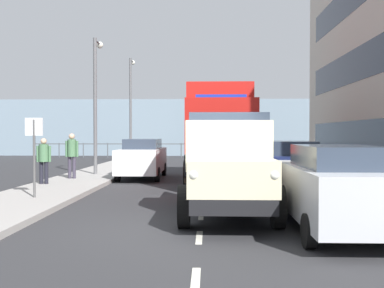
% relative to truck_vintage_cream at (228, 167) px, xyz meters
% --- Properties ---
extents(ground_plane, '(80.00, 80.00, 0.00)m').
position_rel_truck_vintage_cream_xyz_m(ground_plane, '(0.63, -7.75, -1.18)').
color(ground_plane, '#2D2D30').
extents(sidewalk_left, '(2.64, 38.06, 0.15)m').
position_rel_truck_vintage_cream_xyz_m(sidewalk_left, '(-4.33, -7.75, -1.10)').
color(sidewalk_left, '#9E9993').
rests_on(sidewalk_left, ground_plane).
extents(sidewalk_right, '(2.64, 38.06, 0.15)m').
position_rel_truck_vintage_cream_xyz_m(sidewalk_right, '(5.60, -7.75, -1.10)').
color(sidewalk_right, '#9E9993').
rests_on(sidewalk_right, ground_plane).
extents(road_centreline_markings, '(0.12, 34.46, 0.01)m').
position_rel_truck_vintage_cream_xyz_m(road_centreline_markings, '(0.63, -6.99, -1.17)').
color(road_centreline_markings, silver).
rests_on(road_centreline_markings, ground_plane).
extents(sea_horizon, '(80.00, 0.80, 5.00)m').
position_rel_truck_vintage_cream_xyz_m(sea_horizon, '(0.63, -29.78, 1.32)').
color(sea_horizon, gray).
rests_on(sea_horizon, ground_plane).
extents(seawall_railing, '(28.08, 0.08, 1.20)m').
position_rel_truck_vintage_cream_xyz_m(seawall_railing, '(0.63, -26.18, -0.26)').
color(seawall_railing, '#4C5156').
rests_on(seawall_railing, ground_plane).
extents(truck_vintage_cream, '(2.17, 5.64, 2.43)m').
position_rel_truck_vintage_cream_xyz_m(truck_vintage_cream, '(0.00, 0.00, 0.00)').
color(truck_vintage_cream, black).
rests_on(truck_vintage_cream, ground_plane).
extents(lorry_cargo_red, '(2.58, 8.20, 3.87)m').
position_rel_truck_vintage_cream_xyz_m(lorry_cargo_red, '(0.02, -7.98, 0.90)').
color(lorry_cargo_red, red).
rests_on(lorry_cargo_red, ground_plane).
extents(car_silver_kerbside_near, '(1.81, 4.43, 1.72)m').
position_rel_truck_vintage_cream_xyz_m(car_silver_kerbside_near, '(-2.06, 1.58, -0.28)').
color(car_silver_kerbside_near, '#B7BABF').
rests_on(car_silver_kerbside_near, ground_plane).
extents(car_navy_kerbside_1, '(1.88, 4.08, 1.72)m').
position_rel_truck_vintage_cream_xyz_m(car_navy_kerbside_1, '(-2.06, -4.00, -0.28)').
color(car_navy_kerbside_1, navy).
rests_on(car_navy_kerbside_1, ground_plane).
extents(car_white_oppositeside_0, '(1.80, 4.48, 1.72)m').
position_rel_truck_vintage_cream_xyz_m(car_white_oppositeside_0, '(3.33, -9.11, -0.28)').
color(car_white_oppositeside_0, white).
rests_on(car_white_oppositeside_0, ground_plane).
extents(pedestrian_couple_b, '(0.53, 0.34, 1.64)m').
position_rel_truck_vintage_cream_xyz_m(pedestrian_couple_b, '(6.36, -5.47, -0.07)').
color(pedestrian_couple_b, black).
rests_on(pedestrian_couple_b, sidewalk_right).
extents(pedestrian_with_bag, '(0.53, 0.34, 1.81)m').
position_rel_truck_vintage_cream_xyz_m(pedestrian_with_bag, '(5.95, -7.50, 0.04)').
color(pedestrian_with_bag, '#383342').
rests_on(pedestrian_with_bag, sidewalk_right).
extents(lamp_post_promenade, '(0.32, 1.14, 6.07)m').
position_rel_truck_vintage_cream_xyz_m(lamp_post_promenade, '(5.50, -9.69, 2.62)').
color(lamp_post_promenade, '#59595B').
rests_on(lamp_post_promenade, sidewalk_right).
extents(lamp_post_far, '(0.32, 1.14, 6.72)m').
position_rel_truck_vintage_cream_xyz_m(lamp_post_far, '(5.51, -19.07, 2.95)').
color(lamp_post_far, '#59595B').
rests_on(lamp_post_far, sidewalk_right).
extents(street_sign, '(0.50, 0.07, 2.25)m').
position_rel_truck_vintage_cream_xyz_m(street_sign, '(5.38, -2.03, 0.50)').
color(street_sign, '#4C4C4C').
rests_on(street_sign, sidewalk_right).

